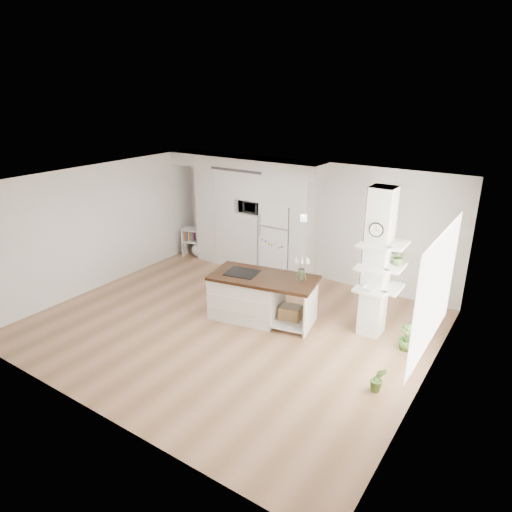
# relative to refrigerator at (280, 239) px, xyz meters

# --- Properties ---
(floor) EXTENTS (7.00, 6.00, 0.01)m
(floor) POSITION_rel_refrigerator_xyz_m (0.53, -2.68, -0.88)
(floor) COLOR #AB7C5C
(floor) RESTS_ON ground
(room) EXTENTS (7.04, 6.04, 2.72)m
(room) POSITION_rel_refrigerator_xyz_m (0.53, -2.68, 0.98)
(room) COLOR white
(room) RESTS_ON ground
(cabinet_wall) EXTENTS (4.00, 0.71, 2.70)m
(cabinet_wall) POSITION_rel_refrigerator_xyz_m (-0.92, -0.01, 0.63)
(cabinet_wall) COLOR silver
(cabinet_wall) RESTS_ON floor
(refrigerator) EXTENTS (0.78, 0.69, 1.75)m
(refrigerator) POSITION_rel_refrigerator_xyz_m (0.00, 0.00, 0.00)
(refrigerator) COLOR white
(refrigerator) RESTS_ON floor
(column) EXTENTS (0.69, 0.90, 2.70)m
(column) POSITION_rel_refrigerator_xyz_m (2.90, -1.55, 0.48)
(column) COLOR silver
(column) RESTS_ON floor
(window) EXTENTS (0.00, 2.40, 2.40)m
(window) POSITION_rel_refrigerator_xyz_m (4.00, -2.38, 0.62)
(window) COLOR white
(window) RESTS_ON room
(pendant_light) EXTENTS (0.12, 0.12, 0.10)m
(pendant_light) POSITION_rel_refrigerator_xyz_m (2.23, -2.53, 1.24)
(pendant_light) COLOR white
(pendant_light) RESTS_ON room
(kitchen_island) EXTENTS (2.13, 1.30, 1.47)m
(kitchen_island) POSITION_rel_refrigerator_xyz_m (0.70, -2.18, -0.41)
(kitchen_island) COLOR silver
(kitchen_island) RESTS_ON floor
(bookshelf) EXTENTS (0.70, 0.53, 0.74)m
(bookshelf) POSITION_rel_refrigerator_xyz_m (-2.45, -0.18, -0.55)
(bookshelf) COLOR silver
(bookshelf) RESTS_ON floor
(floor_plant_a) EXTENTS (0.29, 0.26, 0.43)m
(floor_plant_a) POSITION_rel_refrigerator_xyz_m (3.52, -3.08, -0.66)
(floor_plant_a) COLOR #46702D
(floor_plant_a) RESTS_ON floor
(floor_plant_b) EXTENTS (0.30, 0.30, 0.47)m
(floor_plant_b) POSITION_rel_refrigerator_xyz_m (3.52, -1.70, -0.64)
(floor_plant_b) COLOR #46702D
(floor_plant_b) RESTS_ON floor
(microwave) EXTENTS (0.54, 0.37, 0.30)m
(microwave) POSITION_rel_refrigerator_xyz_m (-0.75, -0.06, 0.69)
(microwave) COLOR #2D2D2D
(microwave) RESTS_ON cabinet_wall
(shelf_plant) EXTENTS (0.27, 0.23, 0.30)m
(shelf_plant) POSITION_rel_refrigerator_xyz_m (3.15, -1.38, 0.65)
(shelf_plant) COLOR #46702D
(shelf_plant) RESTS_ON column
(decor_bowl) EXTENTS (0.22, 0.22, 0.05)m
(decor_bowl) POSITION_rel_refrigerator_xyz_m (2.82, -1.78, 0.13)
(decor_bowl) COLOR white
(decor_bowl) RESTS_ON column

